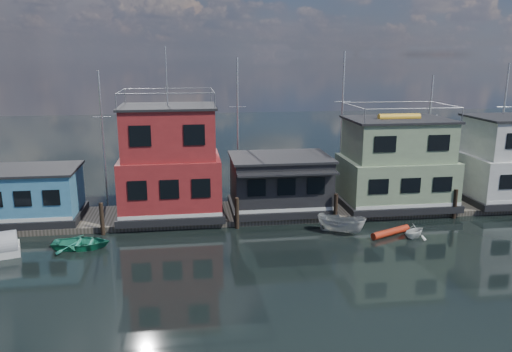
{
  "coord_description": "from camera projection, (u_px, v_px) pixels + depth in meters",
  "views": [
    {
      "loc": [
        -7.19,
        -23.32,
        11.7
      ],
      "look_at": [
        -2.29,
        12.0,
        3.0
      ],
      "focal_mm": 35.0,
      "sensor_mm": 36.0,
      "label": 1
    }
  ],
  "objects": [
    {
      "name": "houseboat_dark",
      "position": [
        280.0,
        183.0,
        37.06
      ],
      "size": [
        7.4,
        6.1,
        4.06
      ],
      "color": "black",
      "rests_on": "dock"
    },
    {
      "name": "houseboat_blue",
      "position": [
        33.0,
        194.0,
        34.8
      ],
      "size": [
        6.4,
        4.9,
        3.66
      ],
      "color": "black",
      "rests_on": "dock"
    },
    {
      "name": "background_masts",
      "position": [
        328.0,
        128.0,
        42.82
      ],
      "size": [
        36.4,
        0.16,
        12.0
      ],
      "color": "silver",
      "rests_on": "ground"
    },
    {
      "name": "motorboat",
      "position": [
        341.0,
        224.0,
        33.42
      ],
      "size": [
        3.49,
        2.95,
        1.3
      ],
      "primitive_type": "imported",
      "rotation": [
        0.0,
        0.0,
        0.97
      ],
      "color": "beige",
      "rests_on": "ground"
    },
    {
      "name": "dinghy_teal",
      "position": [
        81.0,
        243.0,
        30.86
      ],
      "size": [
        3.69,
        2.77,
        0.73
      ],
      "primitive_type": "imported",
      "rotation": [
        0.0,
        0.0,
        1.49
      ],
      "color": "#248567",
      "rests_on": "ground"
    },
    {
      "name": "houseboat_green",
      "position": [
        396.0,
        164.0,
        38.02
      ],
      "size": [
        8.4,
        5.9,
        7.03
      ],
      "color": "black",
      "rests_on": "dock"
    },
    {
      "name": "houseboat_red",
      "position": [
        170.0,
        164.0,
        35.61
      ],
      "size": [
        7.4,
        5.9,
        11.86
      ],
      "color": "black",
      "rests_on": "dock"
    },
    {
      "name": "dock",
      "position": [
        286.0,
        211.0,
        37.67
      ],
      "size": [
        48.0,
        5.0,
        0.4
      ],
      "primitive_type": "cube",
      "color": "#595147",
      "rests_on": "ground"
    },
    {
      "name": "pilings",
      "position": [
        289.0,
        211.0,
        34.72
      ],
      "size": [
        42.28,
        0.28,
        2.2
      ],
      "color": "#2D2116",
      "rests_on": "ground"
    },
    {
      "name": "red_kayak",
      "position": [
        390.0,
        232.0,
        33.09
      ],
      "size": [
        3.1,
        1.78,
        0.47
      ],
      "primitive_type": "cylinder",
      "rotation": [
        0.0,
        1.57,
        0.44
      ],
      "color": "#B22913",
      "rests_on": "ground"
    },
    {
      "name": "dinghy_white",
      "position": [
        414.0,
        231.0,
        32.59
      ],
      "size": [
        2.45,
        2.35,
        1.0
      ],
      "primitive_type": "imported",
      "rotation": [
        0.0,
        0.0,
        2.08
      ],
      "color": "white",
      "rests_on": "ground"
    },
    {
      "name": "ground",
      "position": [
        331.0,
        284.0,
        26.17
      ],
      "size": [
        160.0,
        160.0,
        0.0
      ],
      "primitive_type": "plane",
      "color": "black",
      "rests_on": "ground"
    }
  ]
}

